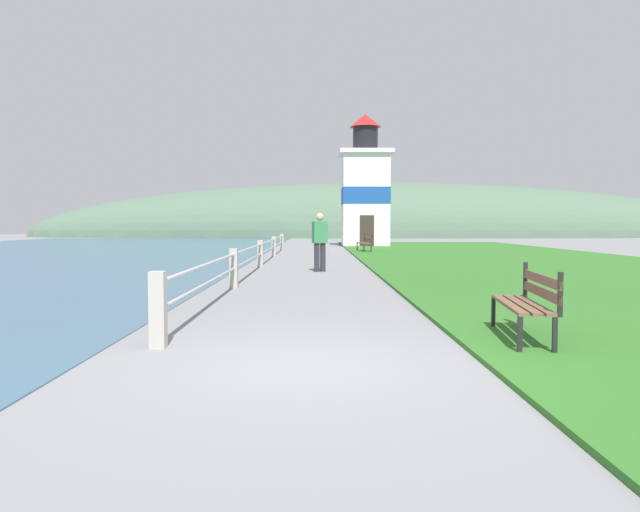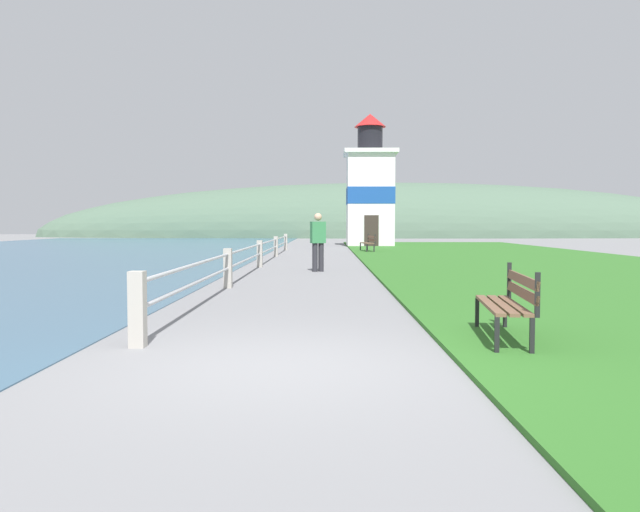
% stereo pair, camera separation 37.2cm
% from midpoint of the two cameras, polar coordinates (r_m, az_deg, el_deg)
% --- Properties ---
extents(ground_plane, '(160.00, 160.00, 0.00)m').
position_cam_midpoint_polar(ground_plane, '(6.46, -3.07, -10.10)').
color(ground_plane, slate).
extents(grass_verge, '(12.00, 49.76, 0.06)m').
position_cam_midpoint_polar(grass_verge, '(24.13, 17.82, -0.58)').
color(grass_verge, '#2D6623').
rests_on(grass_verge, ground_plane).
extents(seawall_railing, '(0.18, 27.37, 0.90)m').
position_cam_midpoint_polar(seawall_railing, '(21.01, -5.99, 0.44)').
color(seawall_railing, '#A8A399').
rests_on(seawall_railing, ground_plane).
extents(park_bench_near, '(0.67, 1.82, 0.94)m').
position_cam_midpoint_polar(park_bench_near, '(8.00, 17.26, -3.80)').
color(park_bench_near, brown).
rests_on(park_bench_near, ground_plane).
extents(park_bench_midway, '(0.69, 1.91, 0.94)m').
position_cam_midpoint_polar(park_bench_midway, '(32.08, 3.86, 1.31)').
color(park_bench_midway, brown).
rests_on(park_bench_midway, ground_plane).
extents(lighthouse, '(3.40, 3.40, 8.56)m').
position_cam_midpoint_polar(lighthouse, '(40.84, 3.89, 5.96)').
color(lighthouse, white).
rests_on(lighthouse, ground_plane).
extents(person_strolling, '(0.49, 0.37, 1.79)m').
position_cam_midpoint_polar(person_strolling, '(18.98, -0.58, 1.48)').
color(person_strolling, '#28282D').
rests_on(person_strolling, ground_plane).
extents(distant_hillside, '(80.00, 16.00, 12.00)m').
position_cam_midpoint_polar(distant_hillside, '(69.90, 5.91, 1.75)').
color(distant_hillside, '#4C6651').
rests_on(distant_hillside, ground_plane).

